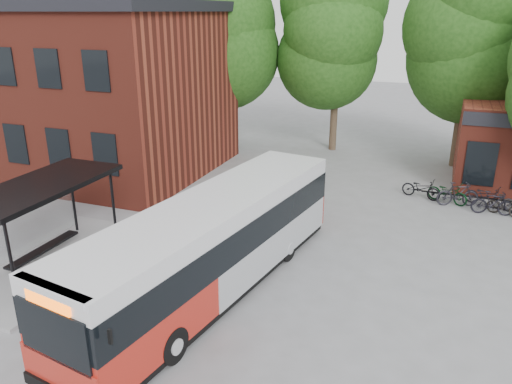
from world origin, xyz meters
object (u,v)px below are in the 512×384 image
(city_bus, at_px, (213,246))
(bicycle_4, at_px, (485,196))
(bicycle_0, at_px, (421,188))
(bicycle_2, at_px, (447,192))
(bus_shelter, at_px, (46,224))
(bicycle_1, at_px, (458,194))
(bicycle_5, at_px, (505,206))
(bicycle_3, at_px, (493,203))

(city_bus, relative_size, bicycle_4, 6.52)
(bicycle_0, xyz_separation_m, bicycle_4, (2.67, -0.03, -0.01))
(bicycle_0, height_order, bicycle_2, bicycle_2)
(bicycle_4, bearing_deg, bicycle_2, 119.13)
(bus_shelter, height_order, bicycle_1, bus_shelter)
(bus_shelter, xyz_separation_m, city_bus, (5.79, 0.50, 0.00))
(bicycle_1, bearing_deg, bicycle_4, -87.78)
(bicycle_1, relative_size, bicycle_5, 1.23)
(city_bus, xyz_separation_m, bicycle_4, (8.03, 10.49, -0.99))
(bicycle_0, distance_m, bicycle_4, 2.68)
(bicycle_1, bearing_deg, bicycle_0, 55.63)
(bicycle_0, bearing_deg, city_bus, 170.88)
(bicycle_1, bearing_deg, bicycle_2, 40.99)
(bicycle_5, bearing_deg, bicycle_1, 97.95)
(bicycle_4, bearing_deg, bicycle_0, 112.26)
(bicycle_2, bearing_deg, bicycle_4, -59.85)
(city_bus, distance_m, bicycle_0, 11.85)
(bus_shelter, xyz_separation_m, bicycle_5, (14.53, 10.07, -1.01))
(bus_shelter, bearing_deg, city_bus, 4.94)
(bus_shelter, height_order, bicycle_4, bus_shelter)
(city_bus, distance_m, bicycle_2, 12.23)
(bicycle_0, height_order, bicycle_1, bicycle_1)
(bicycle_2, distance_m, bicycle_4, 1.56)
(bicycle_4, xyz_separation_m, bicycle_5, (0.71, -0.92, -0.02))
(bicycle_2, xyz_separation_m, bicycle_3, (1.79, -0.80, 0.03))
(city_bus, distance_m, bicycle_3, 12.65)
(bicycle_2, xyz_separation_m, bicycle_5, (2.26, -0.75, -0.04))
(bicycle_1, height_order, bicycle_5, bicycle_1)
(bus_shelter, bearing_deg, bicycle_2, 41.40)
(bicycle_0, xyz_separation_m, bicycle_5, (3.38, -0.95, -0.03))
(bicycle_2, bearing_deg, bus_shelter, 155.41)
(bus_shelter, distance_m, bicycle_1, 16.55)
(bicycle_0, relative_size, bicycle_5, 1.21)
(bicycle_5, bearing_deg, bicycle_0, 97.42)
(bicycle_1, xyz_separation_m, bicycle_2, (-0.42, 0.25, -0.06))
(bus_shelter, distance_m, bicycle_2, 16.39)
(city_bus, bearing_deg, bicycle_4, 61.86)
(bicycle_1, distance_m, bicycle_5, 1.91)
(bicycle_0, height_order, bicycle_5, bicycle_0)
(bicycle_0, xyz_separation_m, bicycle_1, (1.55, -0.45, 0.08))
(city_bus, distance_m, bicycle_5, 13.00)
(bicycle_1, bearing_deg, bicycle_5, -123.23)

